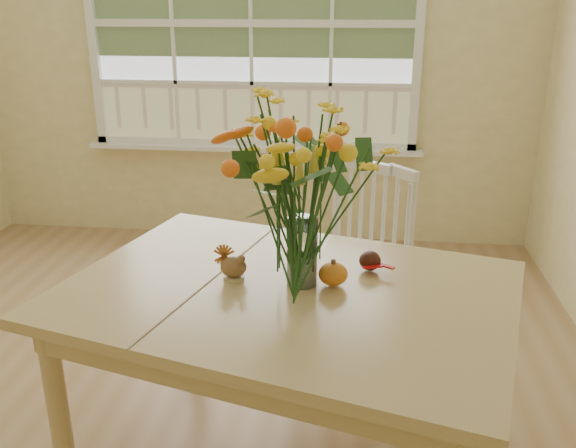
# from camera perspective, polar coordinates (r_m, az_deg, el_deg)

# --- Properties ---
(floor) EXTENTS (4.00, 4.50, 0.01)m
(floor) POSITION_cam_1_polar(r_m,az_deg,el_deg) (2.79, -11.13, -17.84)
(floor) COLOR #9E784C
(floor) RESTS_ON ground
(wall_back) EXTENTS (4.00, 0.02, 2.70)m
(wall_back) POSITION_cam_1_polar(r_m,az_deg,el_deg) (4.40, -3.36, 15.66)
(wall_back) COLOR #D3C887
(wall_back) RESTS_ON floor
(window) EXTENTS (2.42, 0.12, 1.74)m
(window) POSITION_cam_1_polar(r_m,az_deg,el_deg) (4.36, -3.50, 18.00)
(window) COLOR silver
(window) RESTS_ON wall_back
(dining_table) EXTENTS (1.69, 1.40, 0.79)m
(dining_table) POSITION_cam_1_polar(r_m,az_deg,el_deg) (2.10, -0.06, -8.21)
(dining_table) COLOR tan
(dining_table) RESTS_ON floor
(windsor_chair) EXTENTS (0.62, 0.61, 0.99)m
(windsor_chair) POSITION_cam_1_polar(r_m,az_deg,el_deg) (2.86, 6.60, -3.55)
(windsor_chair) COLOR white
(windsor_chair) RESTS_ON floor
(flower_vase) EXTENTS (0.49, 0.49, 0.58)m
(flower_vase) POSITION_cam_1_polar(r_m,az_deg,el_deg) (1.96, 1.38, 3.69)
(flower_vase) COLOR white
(flower_vase) RESTS_ON dining_table
(pumpkin) EXTENTS (0.10, 0.10, 0.08)m
(pumpkin) POSITION_cam_1_polar(r_m,az_deg,el_deg) (2.06, 4.24, -4.79)
(pumpkin) COLOR #C86E17
(pumpkin) RESTS_ON dining_table
(turkey_figurine) EXTENTS (0.09, 0.07, 0.11)m
(turkey_figurine) POSITION_cam_1_polar(r_m,az_deg,el_deg) (2.10, -5.13, -4.03)
(turkey_figurine) COLOR #CCB78C
(turkey_figurine) RESTS_ON dining_table
(dark_gourd) EXTENTS (0.13, 0.09, 0.07)m
(dark_gourd) POSITION_cam_1_polar(r_m,az_deg,el_deg) (2.19, 7.67, -3.51)
(dark_gourd) COLOR #38160F
(dark_gourd) RESTS_ON dining_table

